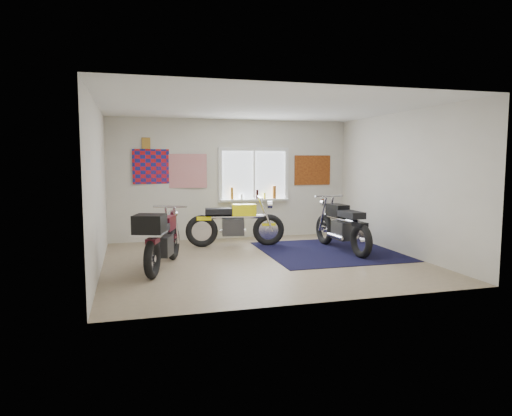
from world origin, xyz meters
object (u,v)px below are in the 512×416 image
object	(u,v)px
navy_rug	(328,251)
yellow_triumph	(235,224)
maroon_tourer	(161,239)
black_chrome_bike	(342,227)

from	to	relation	value
navy_rug	yellow_triumph	world-z (taller)	yellow_triumph
yellow_triumph	maroon_tourer	xyz separation A→B (m)	(-1.63, -1.75, 0.06)
navy_rug	black_chrome_bike	world-z (taller)	black_chrome_bike
maroon_tourer	yellow_triumph	bearing A→B (deg)	-24.54
black_chrome_bike	maroon_tourer	bearing A→B (deg)	97.73
yellow_triumph	black_chrome_bike	world-z (taller)	black_chrome_bike
navy_rug	black_chrome_bike	distance (m)	0.54
maroon_tourer	black_chrome_bike	bearing A→B (deg)	-60.40
navy_rug	maroon_tourer	xyz separation A→B (m)	(-3.27, -0.69, 0.51)
navy_rug	black_chrome_bike	size ratio (longest dim) A/B	1.24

